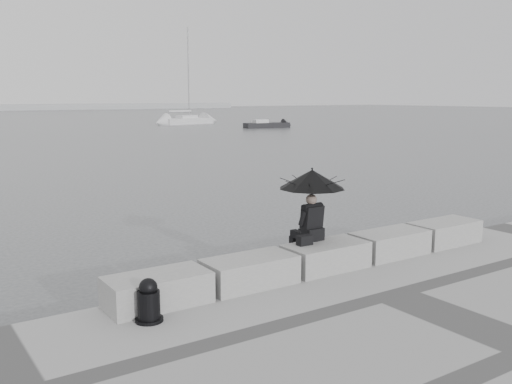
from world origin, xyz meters
TOP-DOWN VIEW (x-y plane):
  - ground at (0.00, 0.00)m, footprint 360.00×360.00m
  - stone_block_far_left at (-3.40, -0.45)m, footprint 1.60×0.80m
  - stone_block_left at (-1.70, -0.45)m, footprint 1.60×0.80m
  - stone_block_centre at (0.00, -0.45)m, footprint 1.60×0.80m
  - stone_block_right at (1.70, -0.45)m, footprint 1.60×0.80m
  - stone_block_far_right at (3.40, -0.45)m, footprint 1.60×0.80m
  - seated_person at (-0.06, -0.09)m, footprint 1.26×1.26m
  - bag at (-0.41, -0.32)m, footprint 0.28×0.16m
  - mooring_bollard at (-3.77, -0.98)m, footprint 0.41×0.41m
  - sailboat_right at (28.32, 61.48)m, footprint 7.79×3.86m
  - small_motorboat at (32.10, 47.90)m, footprint 5.70×2.46m

SIDE VIEW (x-z plane):
  - ground at x=0.00m, z-range 0.00..0.00m
  - small_motorboat at x=32.10m, z-range -0.23..0.87m
  - sailboat_right at x=28.32m, z-range -5.92..6.98m
  - stone_block_far_left at x=-3.40m, z-range 0.50..1.00m
  - stone_block_left at x=-1.70m, z-range 0.50..1.00m
  - stone_block_centre at x=0.00m, z-range 0.50..1.00m
  - stone_block_right at x=1.70m, z-range 0.50..1.00m
  - stone_block_far_right at x=3.40m, z-range 0.50..1.00m
  - mooring_bollard at x=-3.77m, z-range 0.45..1.10m
  - bag at x=-0.41m, z-range 1.00..1.18m
  - seated_person at x=-0.06m, z-range 1.33..2.72m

